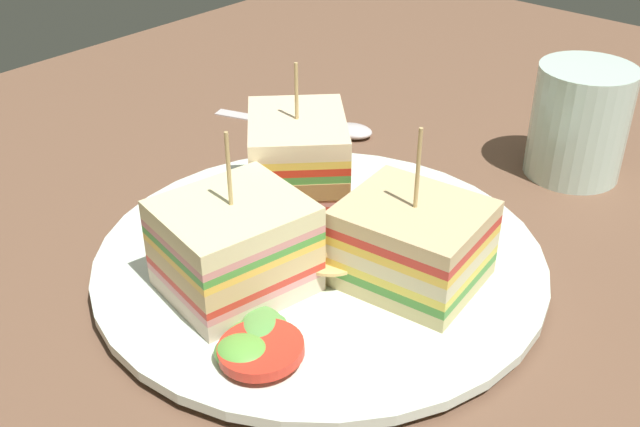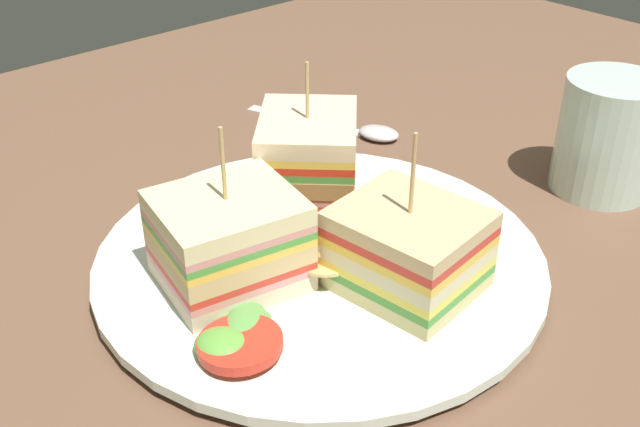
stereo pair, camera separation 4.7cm
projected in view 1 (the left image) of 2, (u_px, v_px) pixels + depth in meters
The scene contains 9 objects.
ground_plane at pixel (320, 280), 49.78cm from camera, with size 126.16×95.39×1.80cm, color brown.
plate at pixel (320, 260), 48.91cm from camera, with size 28.68×28.68×1.24cm.
sandwich_wedge_0 at pixel (235, 247), 44.23cm from camera, with size 9.27×8.46×10.22cm.
sandwich_wedge_1 at pixel (411, 243), 45.10cm from camera, with size 7.94×8.83×10.07cm.
sandwich_wedge_2 at pixel (298, 164), 51.87cm from camera, with size 10.21×10.23×10.59cm.
chip_pile at pixel (341, 252), 46.76cm from camera, with size 6.78×5.65×2.48cm.
salad_garnish at pixel (256, 342), 40.51cm from camera, with size 5.88×5.69×1.45cm.
spoon at pixel (330, 128), 66.52cm from camera, with size 6.67×14.81×1.00cm.
drinking_glass at pixel (578, 130), 58.50cm from camera, with size 7.33×7.33×8.77cm.
Camera 1 is at (-30.11, -26.45, 28.94)cm, focal length 42.74 mm.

